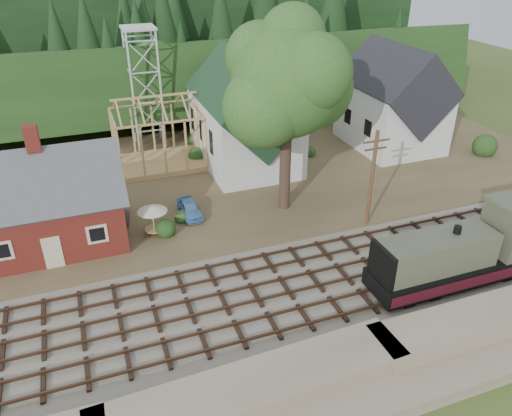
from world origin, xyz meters
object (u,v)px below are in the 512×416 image
object	(u,v)px
locomotive	(471,251)
patio_set	(152,210)
car_red	(392,141)
car_blue	(190,208)

from	to	relation	value
locomotive	patio_set	size ratio (longest dim) A/B	5.21
locomotive	car_red	distance (m)	23.11
locomotive	car_red	world-z (taller)	locomotive
car_blue	car_red	distance (m)	24.88
locomotive	car_red	size ratio (longest dim) A/B	3.11
car_red	patio_set	bearing A→B (deg)	117.29
locomotive	patio_set	distance (m)	22.31
car_blue	patio_set	xyz separation A→B (m)	(-3.21, -1.85, 1.48)
car_blue	car_red	world-z (taller)	car_blue
locomotive	car_blue	world-z (taller)	locomotive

